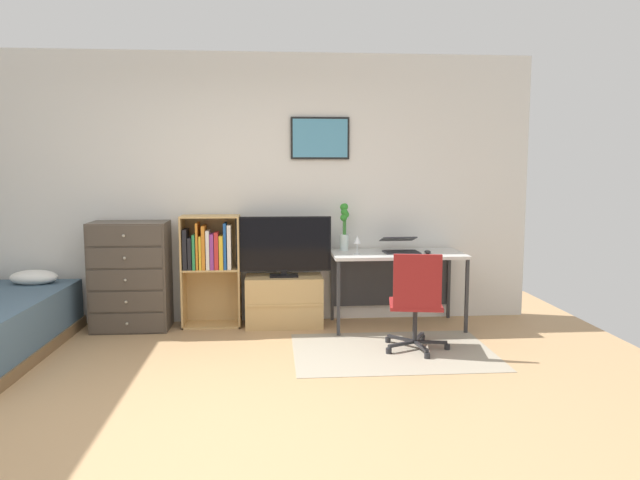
# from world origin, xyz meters

# --- Properties ---
(ground_plane) EXTENTS (7.20, 7.20, 0.00)m
(ground_plane) POSITION_xyz_m (0.00, 0.00, 0.00)
(ground_plane) COLOR tan
(wall_back_with_posters) EXTENTS (6.12, 0.09, 2.70)m
(wall_back_with_posters) POSITION_xyz_m (0.01, 2.43, 1.35)
(wall_back_with_posters) COLOR silver
(wall_back_with_posters) RESTS_ON ground_plane
(area_rug) EXTENTS (1.70, 1.20, 0.01)m
(area_rug) POSITION_xyz_m (1.43, 1.22, 0.00)
(area_rug) COLOR #9E937F
(area_rug) RESTS_ON ground_plane
(dresser) EXTENTS (0.73, 0.46, 1.05)m
(dresser) POSITION_xyz_m (-0.96, 2.15, 0.53)
(dresser) COLOR #4C4238
(dresser) RESTS_ON ground_plane
(bookshelf) EXTENTS (0.57, 0.30, 1.10)m
(bookshelf) POSITION_xyz_m (-0.21, 2.21, 0.67)
(bookshelf) COLOR tan
(bookshelf) RESTS_ON ground_plane
(tv_stand) EXTENTS (0.76, 0.41, 0.50)m
(tv_stand) POSITION_xyz_m (0.52, 2.17, 0.25)
(tv_stand) COLOR tan
(tv_stand) RESTS_ON ground_plane
(television) EXTENTS (0.93, 0.16, 0.59)m
(television) POSITION_xyz_m (0.52, 2.15, 0.80)
(television) COLOR black
(television) RESTS_ON tv_stand
(desk) EXTENTS (1.28, 0.65, 0.74)m
(desk) POSITION_xyz_m (1.63, 2.13, 0.61)
(desk) COLOR silver
(desk) RESTS_ON ground_plane
(office_chair) EXTENTS (0.58, 0.57, 0.86)m
(office_chair) POSITION_xyz_m (1.62, 1.20, 0.46)
(office_chair) COLOR #232326
(office_chair) RESTS_ON ground_plane
(laptop) EXTENTS (0.35, 0.38, 0.15)m
(laptop) POSITION_xyz_m (1.66, 2.10, 0.80)
(laptop) COLOR #333338
(laptop) RESTS_ON desk
(computer_mouse) EXTENTS (0.06, 0.10, 0.03)m
(computer_mouse) POSITION_xyz_m (1.91, 1.96, 0.76)
(computer_mouse) COLOR #262628
(computer_mouse) RESTS_ON desk
(bamboo_vase) EXTENTS (0.10, 0.10, 0.47)m
(bamboo_vase) POSITION_xyz_m (1.13, 2.25, 0.99)
(bamboo_vase) COLOR silver
(bamboo_vase) RESTS_ON desk
(wine_glass) EXTENTS (0.07, 0.07, 0.18)m
(wine_glass) POSITION_xyz_m (1.22, 1.96, 0.87)
(wine_glass) COLOR silver
(wine_glass) RESTS_ON desk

